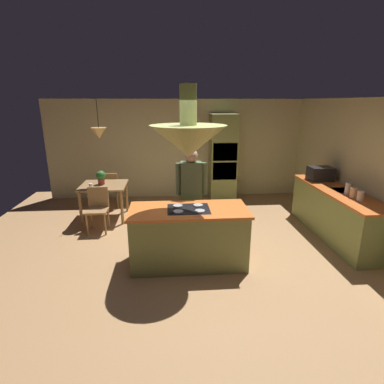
{
  "coord_description": "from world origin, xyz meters",
  "views": [
    {
      "loc": [
        -0.28,
        -4.51,
        2.47
      ],
      "look_at": [
        0.1,
        0.4,
        1.0
      ],
      "focal_mm": 28.21,
      "sensor_mm": 36.0,
      "label": 1
    }
  ],
  "objects_px": {
    "dining_table": "(104,189)",
    "microwave_on_counter": "(320,174)",
    "oven_tower": "(223,158)",
    "chair_by_back_wall": "(110,188)",
    "kitchen_island": "(189,236)",
    "person_at_island": "(191,191)",
    "canister_tea": "(348,189)",
    "canister_flour": "(360,196)",
    "potted_plant_on_table": "(101,177)",
    "canister_sugar": "(354,193)",
    "cup_on_table": "(91,186)",
    "chair_facing_island": "(98,206)"
  },
  "relations": [
    {
      "from": "dining_table",
      "to": "microwave_on_counter",
      "type": "distance_m",
      "value": 4.59
    },
    {
      "from": "oven_tower",
      "to": "microwave_on_counter",
      "type": "height_order",
      "value": "oven_tower"
    },
    {
      "from": "chair_by_back_wall",
      "to": "microwave_on_counter",
      "type": "height_order",
      "value": "microwave_on_counter"
    },
    {
      "from": "microwave_on_counter",
      "to": "kitchen_island",
      "type": "bearing_deg",
      "value": -151.41
    },
    {
      "from": "person_at_island",
      "to": "canister_tea",
      "type": "height_order",
      "value": "person_at_island"
    },
    {
      "from": "kitchen_island",
      "to": "canister_tea",
      "type": "distance_m",
      "value": 2.94
    },
    {
      "from": "canister_flour",
      "to": "microwave_on_counter",
      "type": "xyz_separation_m",
      "value": [
        0.0,
        1.37,
        0.06
      ]
    },
    {
      "from": "canister_flour",
      "to": "chair_by_back_wall",
      "type": "bearing_deg",
      "value": 150.21
    },
    {
      "from": "potted_plant_on_table",
      "to": "canister_sugar",
      "type": "distance_m",
      "value": 4.92
    },
    {
      "from": "person_at_island",
      "to": "canister_tea",
      "type": "distance_m",
      "value": 2.75
    },
    {
      "from": "chair_by_back_wall",
      "to": "canister_sugar",
      "type": "relative_size",
      "value": 4.97
    },
    {
      "from": "oven_tower",
      "to": "microwave_on_counter",
      "type": "bearing_deg",
      "value": -44.25
    },
    {
      "from": "dining_table",
      "to": "cup_on_table",
      "type": "distance_m",
      "value": 0.35
    },
    {
      "from": "chair_facing_island",
      "to": "potted_plant_on_table",
      "type": "bearing_deg",
      "value": 93.95
    },
    {
      "from": "person_at_island",
      "to": "potted_plant_on_table",
      "type": "bearing_deg",
      "value": 141.93
    },
    {
      "from": "oven_tower",
      "to": "canister_sugar",
      "type": "bearing_deg",
      "value": -58.92
    },
    {
      "from": "canister_sugar",
      "to": "microwave_on_counter",
      "type": "xyz_separation_m",
      "value": [
        0.0,
        1.19,
        0.05
      ]
    },
    {
      "from": "dining_table",
      "to": "person_at_island",
      "type": "height_order",
      "value": "person_at_island"
    },
    {
      "from": "dining_table",
      "to": "potted_plant_on_table",
      "type": "bearing_deg",
      "value": 143.27
    },
    {
      "from": "dining_table",
      "to": "canister_flour",
      "type": "xyz_separation_m",
      "value": [
        4.54,
        -1.92,
        0.34
      ]
    },
    {
      "from": "canister_tea",
      "to": "microwave_on_counter",
      "type": "relative_size",
      "value": 0.45
    },
    {
      "from": "dining_table",
      "to": "chair_facing_island",
      "type": "xyz_separation_m",
      "value": [
        0.0,
        -0.68,
        -0.15
      ]
    },
    {
      "from": "microwave_on_counter",
      "to": "dining_table",
      "type": "bearing_deg",
      "value": 173.07
    },
    {
      "from": "canister_tea",
      "to": "potted_plant_on_table",
      "type": "bearing_deg",
      "value": 160.78
    },
    {
      "from": "dining_table",
      "to": "potted_plant_on_table",
      "type": "xyz_separation_m",
      "value": [
        -0.05,
        0.04,
        0.28
      ]
    },
    {
      "from": "person_at_island",
      "to": "chair_by_back_wall",
      "type": "distance_m",
      "value": 2.79
    },
    {
      "from": "dining_table",
      "to": "canister_flour",
      "type": "distance_m",
      "value": 4.94
    },
    {
      "from": "potted_plant_on_table",
      "to": "canister_flour",
      "type": "height_order",
      "value": "canister_flour"
    },
    {
      "from": "chair_facing_island",
      "to": "cup_on_table",
      "type": "xyz_separation_m",
      "value": [
        -0.21,
        0.45,
        0.3
      ]
    },
    {
      "from": "kitchen_island",
      "to": "cup_on_table",
      "type": "bearing_deg",
      "value": 135.61
    },
    {
      "from": "chair_facing_island",
      "to": "oven_tower",
      "type": "bearing_deg",
      "value": 33.01
    },
    {
      "from": "chair_by_back_wall",
      "to": "canister_tea",
      "type": "distance_m",
      "value": 5.09
    },
    {
      "from": "kitchen_island",
      "to": "chair_by_back_wall",
      "type": "xyz_separation_m",
      "value": [
        -1.7,
        2.78,
        0.04
      ]
    },
    {
      "from": "kitchen_island",
      "to": "dining_table",
      "type": "height_order",
      "value": "kitchen_island"
    },
    {
      "from": "oven_tower",
      "to": "microwave_on_counter",
      "type": "distance_m",
      "value": 2.43
    },
    {
      "from": "person_at_island",
      "to": "chair_facing_island",
      "type": "relative_size",
      "value": 1.98
    },
    {
      "from": "kitchen_island",
      "to": "oven_tower",
      "type": "distance_m",
      "value": 3.48
    },
    {
      "from": "kitchen_island",
      "to": "cup_on_table",
      "type": "xyz_separation_m",
      "value": [
        -1.91,
        1.87,
        0.35
      ]
    },
    {
      "from": "canister_flour",
      "to": "canister_sugar",
      "type": "bearing_deg",
      "value": 90.0
    },
    {
      "from": "kitchen_island",
      "to": "cup_on_table",
      "type": "distance_m",
      "value": 2.7
    },
    {
      "from": "chair_facing_island",
      "to": "microwave_on_counter",
      "type": "height_order",
      "value": "microwave_on_counter"
    },
    {
      "from": "kitchen_island",
      "to": "canister_tea",
      "type": "bearing_deg",
      "value": 10.7
    },
    {
      "from": "chair_by_back_wall",
      "to": "potted_plant_on_table",
      "type": "distance_m",
      "value": 0.77
    },
    {
      "from": "kitchen_island",
      "to": "canister_sugar",
      "type": "relative_size",
      "value": 10.39
    },
    {
      "from": "potted_plant_on_table",
      "to": "microwave_on_counter",
      "type": "xyz_separation_m",
      "value": [
        4.59,
        -0.59,
        0.12
      ]
    },
    {
      "from": "chair_facing_island",
      "to": "cup_on_table",
      "type": "relative_size",
      "value": 9.67
    },
    {
      "from": "kitchen_island",
      "to": "chair_by_back_wall",
      "type": "relative_size",
      "value": 2.09
    },
    {
      "from": "potted_plant_on_table",
      "to": "canister_tea",
      "type": "relative_size",
      "value": 1.46
    },
    {
      "from": "canister_sugar",
      "to": "chair_facing_island",
      "type": "bearing_deg",
      "value": 166.77
    },
    {
      "from": "person_at_island",
      "to": "cup_on_table",
      "type": "height_order",
      "value": "person_at_island"
    }
  ]
}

